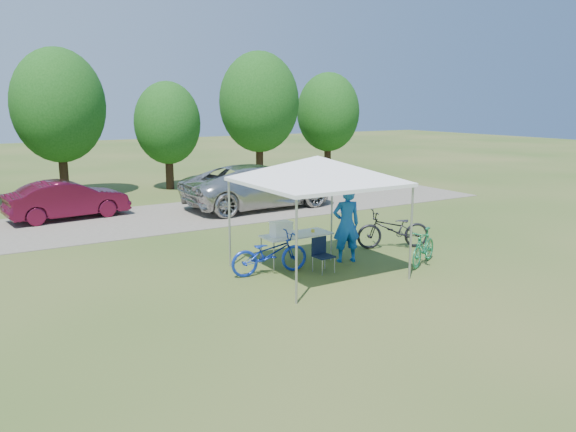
% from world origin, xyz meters
% --- Properties ---
extents(ground, '(100.00, 100.00, 0.00)m').
position_xyz_m(ground, '(0.00, 0.00, 0.00)').
color(ground, '#2D5119').
rests_on(ground, ground).
extents(gravel_strip, '(24.00, 5.00, 0.02)m').
position_xyz_m(gravel_strip, '(0.00, 8.00, 0.01)').
color(gravel_strip, gray).
rests_on(gravel_strip, ground).
extents(canopy, '(4.53, 4.53, 3.00)m').
position_xyz_m(canopy, '(0.00, 0.00, 2.65)').
color(canopy, '#A5A5AA').
rests_on(canopy, ground).
extents(treeline, '(24.89, 4.28, 6.30)m').
position_xyz_m(treeline, '(-0.29, 14.05, 3.53)').
color(treeline, '#382314').
rests_on(treeline, ground).
extents(folding_table, '(1.75, 0.73, 0.72)m').
position_xyz_m(folding_table, '(0.07, 0.99, 0.68)').
color(folding_table, white).
rests_on(folding_table, ground).
extents(folding_chair, '(0.44, 0.45, 0.81)m').
position_xyz_m(folding_chair, '(0.16, 0.03, 0.47)').
color(folding_chair, black).
rests_on(folding_chair, ground).
extents(cooler, '(0.50, 0.34, 0.36)m').
position_xyz_m(cooler, '(-0.37, 0.99, 0.90)').
color(cooler, white).
rests_on(cooler, folding_table).
extents(ice_cream_cup, '(0.09, 0.09, 0.07)m').
position_xyz_m(ice_cream_cup, '(0.52, 0.94, 0.75)').
color(ice_cream_cup, yellow).
rests_on(ice_cream_cup, folding_table).
extents(cyclist, '(0.80, 0.64, 1.91)m').
position_xyz_m(cyclist, '(1.14, 0.39, 0.95)').
color(cyclist, blue).
rests_on(cyclist, ground).
extents(bike_blue, '(1.92, 0.88, 0.97)m').
position_xyz_m(bike_blue, '(-0.98, 0.49, 0.49)').
color(bike_blue, '#1331AB').
rests_on(bike_blue, ground).
extents(bike_green, '(1.52, 1.04, 0.89)m').
position_xyz_m(bike_green, '(2.60, -0.81, 0.45)').
color(bike_green, '#1C804A').
rests_on(bike_green, ground).
extents(bike_dark, '(2.11, 1.45, 1.05)m').
position_xyz_m(bike_dark, '(3.04, 0.77, 0.53)').
color(bike_dark, black).
rests_on(bike_dark, ground).
extents(minivan, '(5.89, 2.85, 1.62)m').
position_xyz_m(minivan, '(2.81, 7.94, 0.83)').
color(minivan, beige).
rests_on(minivan, gravel_strip).
extents(sedan, '(4.07, 1.81, 1.30)m').
position_xyz_m(sedan, '(-3.76, 9.46, 0.67)').
color(sedan, '#540E23').
rests_on(sedan, gravel_strip).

